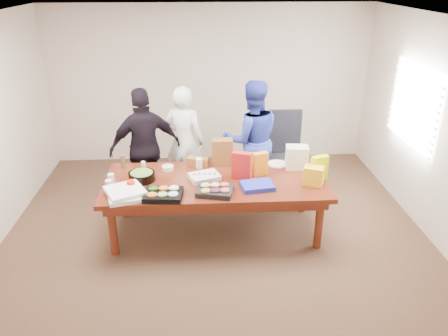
{
  "coord_description": "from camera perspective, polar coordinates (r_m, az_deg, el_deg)",
  "views": [
    {
      "loc": [
        -0.17,
        -4.92,
        3.17
      ],
      "look_at": [
        0.11,
        0.1,
        0.87
      ],
      "focal_mm": 34.8,
      "sensor_mm": 36.0,
      "label": 1
    }
  ],
  "objects": [
    {
      "name": "person_center",
      "position": [
        6.5,
        -5.24,
        3.48
      ],
      "size": [
        0.71,
        0.58,
        1.69
      ],
      "primitive_type": "imported",
      "rotation": [
        0.0,
        0.0,
        2.81
      ],
      "color": "white",
      "rests_on": "floor"
    },
    {
      "name": "fruit_tray",
      "position": [
        5.16,
        -1.17,
        -3.03
      ],
      "size": [
        0.48,
        0.41,
        0.06
      ],
      "primitive_type": "cube",
      "rotation": [
        0.0,
        0.0,
        -0.23
      ],
      "color": "black",
      "rests_on": "conference_table"
    },
    {
      "name": "plate_b",
      "position": [
        5.97,
        7.03,
        0.54
      ],
      "size": [
        0.33,
        0.33,
        0.02
      ],
      "primitive_type": "cylinder",
      "rotation": [
        0.0,
        0.0,
        -0.3
      ],
      "color": "white",
      "rests_on": "conference_table"
    },
    {
      "name": "pizza_box_lower",
      "position": [
        5.2,
        -12.76,
        -3.52
      ],
      "size": [
        0.5,
        0.5,
        0.05
      ],
      "primitive_type": "cube",
      "rotation": [
        0.0,
        0.0,
        0.27
      ],
      "color": "white",
      "rests_on": "conference_table"
    },
    {
      "name": "wall_front",
      "position": [
        3.04,
        0.67,
        -12.27
      ],
      "size": [
        5.5,
        0.04,
        2.7
      ],
      "primitive_type": "cube",
      "color": "beige",
      "rests_on": "floor"
    },
    {
      "name": "dressing_bottle",
      "position": [
        5.94,
        -13.13,
        0.82
      ],
      "size": [
        0.06,
        0.06,
        0.18
      ],
      "primitive_type": "cylinder",
      "rotation": [
        0.0,
        0.0,
        -0.06
      ],
      "color": "brown",
      "rests_on": "conference_table"
    },
    {
      "name": "wall_right",
      "position": [
        6.01,
        26.1,
        4.38
      ],
      "size": [
        0.04,
        5.0,
        2.7
      ],
      "primitive_type": "cube",
      "color": "beige",
      "rests_on": "floor"
    },
    {
      "name": "wall_back",
      "position": [
        7.65,
        -1.93,
        10.79
      ],
      "size": [
        5.5,
        0.04,
        2.7
      ],
      "primitive_type": "cube",
      "color": "beige",
      "rests_on": "floor"
    },
    {
      "name": "pizza_box_upper",
      "position": [
        5.2,
        -12.88,
        -2.95
      ],
      "size": [
        0.55,
        0.55,
        0.05
      ],
      "primitive_type": "cube",
      "rotation": [
        0.0,
        0.0,
        0.46
      ],
      "color": "white",
      "rests_on": "pizza_box_lower"
    },
    {
      "name": "bread_loaf",
      "position": [
        5.88,
        -3.45,
        0.85
      ],
      "size": [
        0.31,
        0.2,
        0.11
      ],
      "primitive_type": "cube",
      "rotation": [
        0.0,
        0.0,
        -0.31
      ],
      "color": "#915825",
      "rests_on": "conference_table"
    },
    {
      "name": "person_left",
      "position": [
        6.28,
        -10.29,
        2.64
      ],
      "size": [
        1.1,
        0.73,
        1.73
      ],
      "primitive_type": "imported",
      "rotation": [
        0.0,
        0.0,
        3.47
      ],
      "color": "black",
      "rests_on": "floor"
    },
    {
      "name": "grocery_bag_yellow",
      "position": [
        5.44,
        11.68,
        -1.01
      ],
      "size": [
        0.28,
        0.24,
        0.24
      ],
      "primitive_type": "cube",
      "rotation": [
        0.0,
        0.0,
        -0.39
      ],
      "color": "yellow",
      "rests_on": "conference_table"
    },
    {
      "name": "dip_bowl_a",
      "position": [
        5.83,
        3.43,
        0.34
      ],
      "size": [
        0.17,
        0.17,
        0.07
      ],
      "primitive_type": "cylinder",
      "rotation": [
        0.0,
        0.0,
        -0.0
      ],
      "color": "beige",
      "rests_on": "conference_table"
    },
    {
      "name": "window_blinds",
      "position": [
        6.44,
        23.37,
        7.52
      ],
      "size": [
        0.04,
        1.36,
        1.0
      ],
      "primitive_type": "cube",
      "color": "beige",
      "rests_on": "wall_right"
    },
    {
      "name": "veggie_tray",
      "position": [
        5.12,
        -7.99,
        -3.51
      ],
      "size": [
        0.47,
        0.38,
        0.07
      ],
      "primitive_type": "cube",
      "rotation": [
        0.0,
        0.0,
        -0.09
      ],
      "color": "black",
      "rests_on": "conference_table"
    },
    {
      "name": "sheet_cake",
      "position": [
        5.51,
        -2.58,
        -1.16
      ],
      "size": [
        0.44,
        0.38,
        0.06
      ],
      "primitive_type": "cube",
      "rotation": [
        0.0,
        0.0,
        0.34
      ],
      "color": "white",
      "rests_on": "conference_table"
    },
    {
      "name": "chip_bag_red",
      "position": [
        5.46,
        2.35,
        0.3
      ],
      "size": [
        0.26,
        0.18,
        0.36
      ],
      "primitive_type": "cube",
      "rotation": [
        0.0,
        0.0,
        -0.35
      ],
      "color": "red",
      "rests_on": "conference_table"
    },
    {
      "name": "conference_table",
      "position": [
        5.67,
        -1.11,
        -4.99
      ],
      "size": [
        2.8,
        1.2,
        0.75
      ],
      "primitive_type": "cube",
      "color": "#4C1C0F",
      "rests_on": "floor"
    },
    {
      "name": "office_chair",
      "position": [
        6.61,
        8.15,
        1.45
      ],
      "size": [
        0.62,
        0.62,
        1.21
      ],
      "primitive_type": "cube",
      "rotation": [
        0.0,
        0.0,
        0.0
      ],
      "color": "black",
      "rests_on": "floor"
    },
    {
      "name": "clear_cup_b",
      "position": [
        5.58,
        -14.6,
        -1.32
      ],
      "size": [
        0.1,
        0.1,
        0.11
      ],
      "primitive_type": "cylinder",
      "rotation": [
        0.0,
        0.0,
        -0.24
      ],
      "color": "white",
      "rests_on": "conference_table"
    },
    {
      "name": "dip_bowl_b",
      "position": [
        5.79,
        -7.38,
        -0.01
      ],
      "size": [
        0.18,
        0.18,
        0.06
      ],
      "primitive_type": "cylinder",
      "rotation": [
        0.0,
        0.0,
        0.24
      ],
      "color": "beige",
      "rests_on": "conference_table"
    },
    {
      "name": "chip_bag_yellow",
      "position": [
        5.56,
        12.4,
        -0.02
      ],
      "size": [
        0.23,
        0.15,
        0.32
      ],
      "primitive_type": "cube",
      "rotation": [
        0.0,
        0.0,
        0.32
      ],
      "color": "#E7FF02",
      "rests_on": "conference_table"
    },
    {
      "name": "kraft_bag",
      "position": [
        5.86,
        -0.25,
        2.11
      ],
      "size": [
        0.28,
        0.17,
        0.36
      ],
      "primitive_type": "cube",
      "rotation": [
        0.0,
        0.0,
        0.03
      ],
      "color": "brown",
      "rests_on": "conference_table"
    },
    {
      "name": "window_panel",
      "position": [
        6.46,
        23.69,
        7.51
      ],
      "size": [
        0.03,
        1.4,
        1.1
      ],
      "primitive_type": "cube",
      "color": "white",
      "rests_on": "wall_right"
    },
    {
      "name": "red_cup",
      "position": [
        5.32,
        -12.11,
        -2.31
      ],
      "size": [
        0.11,
        0.11,
        0.13
      ],
      "primitive_type": "cylinder",
      "rotation": [
        0.0,
        0.0,
        0.13
      ],
      "color": "red",
      "rests_on": "conference_table"
    },
    {
      "name": "ceiling",
      "position": [
        4.95,
        -1.34,
        19.23
      ],
      "size": [
        5.5,
        5.0,
        0.02
      ],
      "primitive_type": "cube",
      "color": "white",
      "rests_on": "wall_back"
    },
    {
      "name": "floor",
      "position": [
        5.87,
        -1.08,
        -8.27
      ],
      "size": [
        5.5,
        5.0,
        0.02
      ],
      "primitive_type": "cube",
      "color": "#47301E",
      "rests_on": "ground"
    },
    {
      "name": "plate_a",
      "position": [
        5.97,
        9.12,
        0.41
      ],
      "size": [
        0.3,
        0.3,
        0.02
      ],
      "primitive_type": "cylinder",
      "rotation": [
        0.0,
        0.0,
        0.08
      ],
      "color": "white",
      "rests_on": "conference_table"
    },
    {
      "name": "salad_bowl",
      "position": [
        5.56,
        -10.74,
        -1.09
      ],
      "size": [
        0.38,
        0.38,
        0.11
      ],
      "primitive_type": "cylinder",
      "rotation": [
        0.0,
        0.0,
        0.17
      ],
      "color": "black",
      "rests_on": "conference_table"
    },
    {
      "name": "chip_bag_blue",
      "position": [
        5.3,
        4.38,
        -2.35
      ],
      "size": [
        0.42,
        0.34,
        0.06
      ],
      "primitive_type": "cube",
      "rotation": [
        0.0,
        0.0,
        0.15
      ],
      "color": "#222BB6",
      "rests_on": "conference_table"
    },
    {
      "name": "person_right",
      "position": [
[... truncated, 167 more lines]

